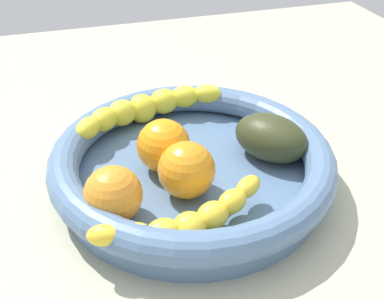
{
  "coord_description": "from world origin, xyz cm",
  "views": [
    {
      "loc": [
        45.27,
        -13.65,
        39.83
      ],
      "look_at": [
        0.0,
        0.0,
        8.16
      ],
      "focal_mm": 45.34,
      "sensor_mm": 36.0,
      "label": 1
    }
  ],
  "objects_px": {
    "fruit_bowl": "(192,164)",
    "orange_front": "(113,195)",
    "orange_mid_right": "(164,146)",
    "orange_mid_left": "(187,170)",
    "banana_draped_left": "(186,220)",
    "banana_draped_right": "(145,108)",
    "avocado_dark": "(271,138)"
  },
  "relations": [
    {
      "from": "fruit_bowl",
      "to": "orange_front",
      "type": "relative_size",
      "value": 5.5
    },
    {
      "from": "orange_mid_right",
      "to": "orange_mid_left",
      "type": "bearing_deg",
      "value": 12.87
    },
    {
      "from": "banana_draped_left",
      "to": "orange_front",
      "type": "height_order",
      "value": "orange_front"
    },
    {
      "from": "fruit_bowl",
      "to": "orange_front",
      "type": "height_order",
      "value": "orange_front"
    },
    {
      "from": "fruit_bowl",
      "to": "banana_draped_left",
      "type": "relative_size",
      "value": 1.72
    },
    {
      "from": "orange_front",
      "to": "orange_mid_left",
      "type": "distance_m",
      "value": 0.09
    },
    {
      "from": "banana_draped_left",
      "to": "orange_front",
      "type": "xyz_separation_m",
      "value": [
        -0.05,
        -0.06,
        0.01
      ]
    },
    {
      "from": "banana_draped_right",
      "to": "banana_draped_left",
      "type": "bearing_deg",
      "value": -1.93
    },
    {
      "from": "orange_front",
      "to": "orange_mid_left",
      "type": "relative_size",
      "value": 0.96
    },
    {
      "from": "orange_mid_left",
      "to": "orange_mid_right",
      "type": "relative_size",
      "value": 1.0
    },
    {
      "from": "avocado_dark",
      "to": "banana_draped_right",
      "type": "bearing_deg",
      "value": -133.07
    },
    {
      "from": "fruit_bowl",
      "to": "avocado_dark",
      "type": "distance_m",
      "value": 0.1
    },
    {
      "from": "orange_front",
      "to": "fruit_bowl",
      "type": "bearing_deg",
      "value": 119.46
    },
    {
      "from": "orange_front",
      "to": "orange_mid_left",
      "type": "height_order",
      "value": "orange_mid_left"
    },
    {
      "from": "orange_front",
      "to": "banana_draped_left",
      "type": "bearing_deg",
      "value": 52.63
    },
    {
      "from": "fruit_bowl",
      "to": "orange_mid_right",
      "type": "xyz_separation_m",
      "value": [
        -0.01,
        -0.03,
        0.02
      ]
    },
    {
      "from": "fruit_bowl",
      "to": "orange_mid_left",
      "type": "xyz_separation_m",
      "value": [
        0.04,
        -0.02,
        0.02
      ]
    },
    {
      "from": "orange_mid_left",
      "to": "avocado_dark",
      "type": "distance_m",
      "value": 0.13
    },
    {
      "from": "orange_front",
      "to": "orange_mid_left",
      "type": "bearing_deg",
      "value": 102.06
    },
    {
      "from": "orange_mid_left",
      "to": "orange_mid_right",
      "type": "xyz_separation_m",
      "value": [
        -0.05,
        -0.01,
        -0.0
      ]
    },
    {
      "from": "orange_front",
      "to": "banana_draped_right",
      "type": "bearing_deg",
      "value": 158.26
    },
    {
      "from": "fruit_bowl",
      "to": "orange_mid_left",
      "type": "height_order",
      "value": "orange_mid_left"
    },
    {
      "from": "banana_draped_left",
      "to": "orange_mid_left",
      "type": "distance_m",
      "value": 0.07
    },
    {
      "from": "orange_mid_left",
      "to": "orange_mid_right",
      "type": "bearing_deg",
      "value": -167.13
    },
    {
      "from": "fruit_bowl",
      "to": "banana_draped_left",
      "type": "distance_m",
      "value": 0.11
    },
    {
      "from": "banana_draped_right",
      "to": "orange_mid_left",
      "type": "bearing_deg",
      "value": 4.18
    },
    {
      "from": "banana_draped_left",
      "to": "banana_draped_right",
      "type": "relative_size",
      "value": 0.9
    },
    {
      "from": "banana_draped_left",
      "to": "banana_draped_right",
      "type": "distance_m",
      "value": 0.23
    },
    {
      "from": "banana_draped_left",
      "to": "avocado_dark",
      "type": "xyz_separation_m",
      "value": [
        -0.11,
        0.14,
        0.01
      ]
    },
    {
      "from": "banana_draped_right",
      "to": "orange_front",
      "type": "distance_m",
      "value": 0.19
    },
    {
      "from": "orange_mid_right",
      "to": "orange_front",
      "type": "bearing_deg",
      "value": -44.67
    },
    {
      "from": "banana_draped_right",
      "to": "orange_front",
      "type": "xyz_separation_m",
      "value": [
        0.18,
        -0.07,
        0.01
      ]
    }
  ]
}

